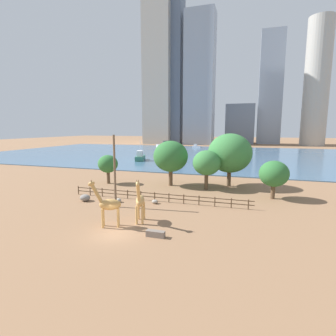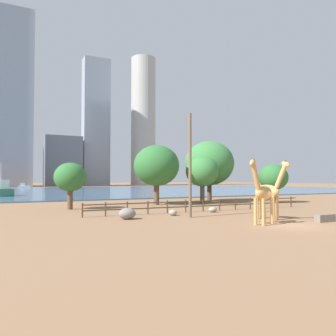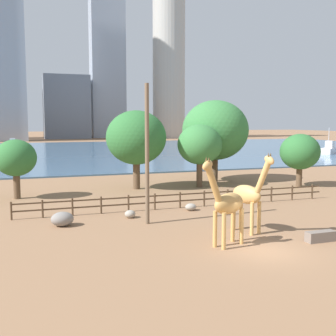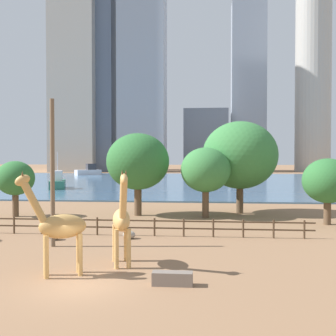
{
  "view_description": "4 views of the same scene",
  "coord_description": "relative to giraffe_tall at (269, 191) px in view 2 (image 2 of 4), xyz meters",
  "views": [
    {
      "loc": [
        12.27,
        -21.58,
        10.26
      ],
      "look_at": [
        -0.99,
        20.21,
        3.5
      ],
      "focal_mm": 28.0,
      "sensor_mm": 36.0,
      "label": 1
    },
    {
      "loc": [
        -18.78,
        -17.78,
        3.45
      ],
      "look_at": [
        2.01,
        25.55,
        5.06
      ],
      "focal_mm": 35.0,
      "sensor_mm": 36.0,
      "label": 2
    },
    {
      "loc": [
        -12.01,
        -18.95,
        6.9
      ],
      "look_at": [
        -0.39,
        14.85,
        2.93
      ],
      "focal_mm": 45.0,
      "sensor_mm": 36.0,
      "label": 3
    },
    {
      "loc": [
        5.55,
        -17.95,
        5.73
      ],
      "look_at": [
        1.38,
        26.34,
        4.53
      ],
      "focal_mm": 45.0,
      "sensor_mm": 36.0,
      "label": 4
    }
  ],
  "objects": [
    {
      "name": "enclosure_fence",
      "position": [
        -1.23,
        8.31,
        -1.63
      ],
      "size": [
        26.12,
        0.14,
        1.3
      ],
      "color": "#4C3826",
      "rests_on": "ground"
    },
    {
      "name": "boat_tug",
      "position": [
        -21.49,
        49.16,
        -1.13
      ],
      "size": [
        4.55,
        7.5,
        6.36
      ],
      "rotation": [
        0.0,
        0.0,
        1.88
      ],
      "color": "#337259",
      "rests_on": "harbor_water"
    },
    {
      "name": "giraffe_companion",
      "position": [
        -2.62,
        -2.16,
        -0.0
      ],
      "size": [
        3.32,
        1.94,
        5.07
      ],
      "rotation": [
        0.0,
        0.0,
        3.56
      ],
      "color": "tan",
      "rests_on": "ground"
    },
    {
      "name": "boat_sailboat",
      "position": [
        -15.69,
        107.32,
        -1.58
      ],
      "size": [
        4.14,
        1.5,
        1.82
      ],
      "rotation": [
        0.0,
        0.0,
        6.28
      ],
      "color": "silver",
      "rests_on": "harbor_water"
    },
    {
      "name": "boulder_by_pole",
      "position": [
        -6.03,
        6.25,
        -2.11
      ],
      "size": [
        0.77,
        0.75,
        0.56
      ],
      "primitive_type": "ellipsoid",
      "color": "gray",
      "rests_on": "ground"
    },
    {
      "name": "skyline_block_left",
      "position": [
        21.2,
        154.65,
        31.94
      ],
      "size": [
        13.95,
        8.54,
        68.66
      ],
      "primitive_type": "cube",
      "color": "#939EAD",
      "rests_on": "ground"
    },
    {
      "name": "tree_center_broad",
      "position": [
        4.31,
        17.76,
        2.07
      ],
      "size": [
        4.65,
        4.65,
        6.59
      ],
      "color": "brown",
      "rests_on": "ground"
    },
    {
      "name": "boat_barge",
      "position": [
        47.18,
        49.27,
        -1.29
      ],
      "size": [
        6.11,
        5.26,
        5.39
      ],
      "rotation": [
        0.0,
        0.0,
        3.77
      ],
      "color": "silver",
      "rests_on": "harbor_water"
    },
    {
      "name": "skyline_block_central",
      "position": [
        44.36,
        143.37,
        32.19
      ],
      "size": [
        13.23,
        13.23,
        69.16
      ],
      "primitive_type": "cylinder",
      "color": "#ADA89E",
      "rests_on": "ground"
    },
    {
      "name": "tree_right_tall",
      "position": [
        14.54,
        14.76,
        1.28
      ],
      "size": [
        4.18,
        4.18,
        5.59
      ],
      "color": "brown",
      "rests_on": "ground"
    },
    {
      "name": "tree_left_large",
      "position": [
        7.74,
        21.27,
        3.48
      ],
      "size": [
        7.58,
        7.58,
        9.3
      ],
      "color": "brown",
      "rests_on": "ground"
    },
    {
      "name": "boulder_near_fence",
      "position": [
        -10.84,
        5.39,
        -1.92
      ],
      "size": [
        1.49,
        1.27,
        0.95
      ],
      "primitive_type": "ellipsoid",
      "color": "gray",
      "rests_on": "ground"
    },
    {
      "name": "feeding_trough",
      "position": [
        2.94,
        -3.14,
        -2.09
      ],
      "size": [
        1.8,
        0.6,
        0.6
      ],
      "primitive_type": "cube",
      "color": "#72665B",
      "rests_on": "ground"
    },
    {
      "name": "utility_pole",
      "position": [
        -5.32,
        4.21,
        2.3
      ],
      "size": [
        0.28,
        0.28,
        9.39
      ],
      "primitive_type": "cylinder",
      "color": "brown",
      "rests_on": "ground"
    },
    {
      "name": "boulder_small",
      "position": [
        -0.96,
        7.16,
        -2.11
      ],
      "size": [
        0.87,
        0.74,
        0.56
      ],
      "primitive_type": "ellipsoid",
      "color": "gray",
      "rests_on": "ground"
    },
    {
      "name": "skyline_tower_needle",
      "position": [
        3.79,
        152.05,
        10.12
      ],
      "size": [
        17.76,
        13.11,
        25.01
      ],
      "primitive_type": "cube",
      "color": "slate",
      "rests_on": "ground"
    },
    {
      "name": "skyline_block_right",
      "position": [
        -20.1,
        136.33,
        36.32
      ],
      "size": [
        17.42,
        12.53,
        77.43
      ],
      "primitive_type": "cube",
      "color": "#939EAD",
      "rests_on": "ground"
    },
    {
      "name": "giraffe_tall",
      "position": [
        0.0,
        0.0,
        0.0
      ],
      "size": [
        1.52,
        3.34,
        5.1
      ],
      "rotation": [
        0.0,
        0.0,
        4.99
      ],
      "color": "tan",
      "rests_on": "ground"
    },
    {
      "name": "tree_left_small",
      "position": [
        -2.26,
        18.74,
        2.84
      ],
      "size": [
        6.11,
        6.11,
        8.01
      ],
      "color": "brown",
      "rests_on": "ground"
    },
    {
      "name": "harbor_water",
      "position": [
        -1.07,
        73.31,
        -2.29
      ],
      "size": [
        180.0,
        86.0,
        0.2
      ],
      "primitive_type": "cube",
      "color": "#476B8C",
      "rests_on": "ground"
    },
    {
      "name": "ground_plane",
      "position": [
        -1.07,
        76.31,
        -2.39
      ],
      "size": [
        400.0,
        400.0,
        0.0
      ],
      "primitive_type": "plane",
      "color": "#8C6647"
    },
    {
      "name": "tree_right_small",
      "position": [
        -13.79,
        16.86,
        1.24
      ],
      "size": [
        3.64,
        3.64,
        5.32
      ],
      "color": "brown",
      "rests_on": "ground"
    }
  ]
}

